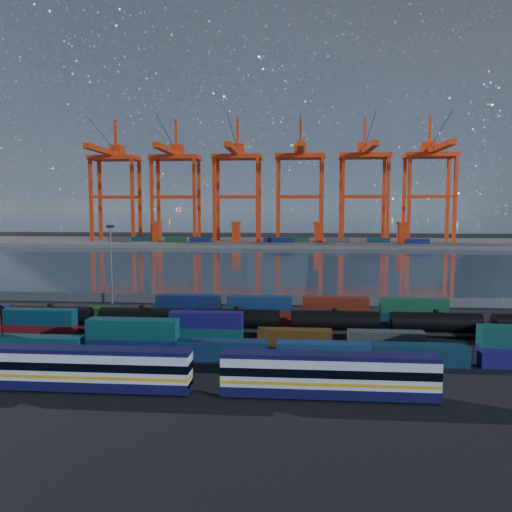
{
  "coord_description": "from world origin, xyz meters",
  "views": [
    {
      "loc": [
        8.62,
        -74.51,
        19.79
      ],
      "look_at": [
        0.0,
        30.0,
        10.0
      ],
      "focal_mm": 35.0,
      "sensor_mm": 36.0,
      "label": 1
    }
  ],
  "objects": [
    {
      "name": "container_row_north",
      "position": [
        1.38,
        10.51,
        1.91
      ],
      "size": [
        139.78,
        2.28,
        4.86
      ],
      "color": "#101352",
      "rests_on": "ground"
    },
    {
      "name": "container_row_mid",
      "position": [
        0.6,
        -2.67,
        1.96
      ],
      "size": [
        114.14,
        2.21,
        4.7
      ],
      "color": "#4E2F0F",
      "rests_on": "ground"
    },
    {
      "name": "passenger_train",
      "position": [
        -13.98,
        -23.15,
        2.41
      ],
      "size": [
        74.63,
        2.79,
        4.79
      ],
      "color": "silver",
      "rests_on": "ground"
    },
    {
      "name": "quay_containers",
      "position": [
        -11.0,
        195.46,
        3.3
      ],
      "size": [
        172.58,
        10.99,
        2.6
      ],
      "color": "navy",
      "rests_on": "far_quay"
    },
    {
      "name": "ground",
      "position": [
        0.0,
        0.0,
        0.0
      ],
      "size": [
        700.0,
        700.0,
        0.0
      ],
      "primitive_type": "plane",
      "color": "black",
      "rests_on": "ground"
    },
    {
      "name": "yard_light_mast",
      "position": [
        -30.0,
        26.0,
        9.3
      ],
      "size": [
        1.6,
        0.4,
        16.6
      ],
      "color": "slate",
      "rests_on": "ground"
    },
    {
      "name": "container_row_south",
      "position": [
        7.47,
        -10.75,
        2.13
      ],
      "size": [
        140.36,
        2.46,
        5.25
      ],
      "color": "#404145",
      "rests_on": "ground"
    },
    {
      "name": "gantry_cranes",
      "position": [
        -7.5,
        203.13,
        43.27
      ],
      "size": [
        202.15,
        52.13,
        70.6
      ],
      "color": "red",
      "rests_on": "ground"
    },
    {
      "name": "far_quay",
      "position": [
        0.0,
        210.0,
        1.0
      ],
      "size": [
        700.0,
        70.0,
        2.0
      ],
      "primitive_type": "cube",
      "color": "#514F4C",
      "rests_on": "ground"
    },
    {
      "name": "distant_mountains",
      "position": [
        63.02,
        1600.0,
        220.29
      ],
      "size": [
        2470.0,
        1100.0,
        520.0
      ],
      "color": "#1E2630",
      "rests_on": "ground"
    },
    {
      "name": "waterfront_fence",
      "position": [
        -0.0,
        28.0,
        1.0
      ],
      "size": [
        160.12,
        0.12,
        2.2
      ],
      "color": "#595B5E",
      "rests_on": "ground"
    },
    {
      "name": "harbor_water",
      "position": [
        0.0,
        105.0,
        0.01
      ],
      "size": [
        700.0,
        700.0,
        0.0
      ],
      "primitive_type": "plane",
      "color": "#323D48",
      "rests_on": "ground"
    },
    {
      "name": "straddle_carriers",
      "position": [
        -2.5,
        200.0,
        7.82
      ],
      "size": [
        140.0,
        7.0,
        11.1
      ],
      "color": "red",
      "rests_on": "far_quay"
    },
    {
      "name": "tanker_string",
      "position": [
        -8.65,
        3.39,
        2.18
      ],
      "size": [
        122.66,
        3.04,
        4.35
      ],
      "color": "black",
      "rests_on": "ground"
    }
  ]
}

